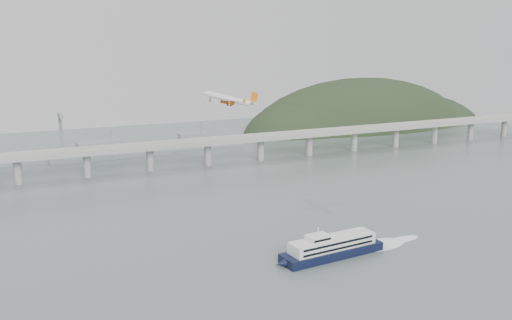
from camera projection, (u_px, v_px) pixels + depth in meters
name	position (u px, v px, depth m)	size (l,w,h in m)	color
ground	(300.00, 249.00, 280.48)	(900.00, 900.00, 0.00)	#566462
bridge	(184.00, 147.00, 454.09)	(800.00, 22.00, 23.90)	#959592
headland	(370.00, 139.00, 694.33)	(365.00, 155.00, 156.00)	black
ferry	(332.00, 247.00, 269.90)	(91.27, 20.88, 17.21)	black
airliner	(230.00, 99.00, 341.76)	(38.65, 34.80, 12.76)	silver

